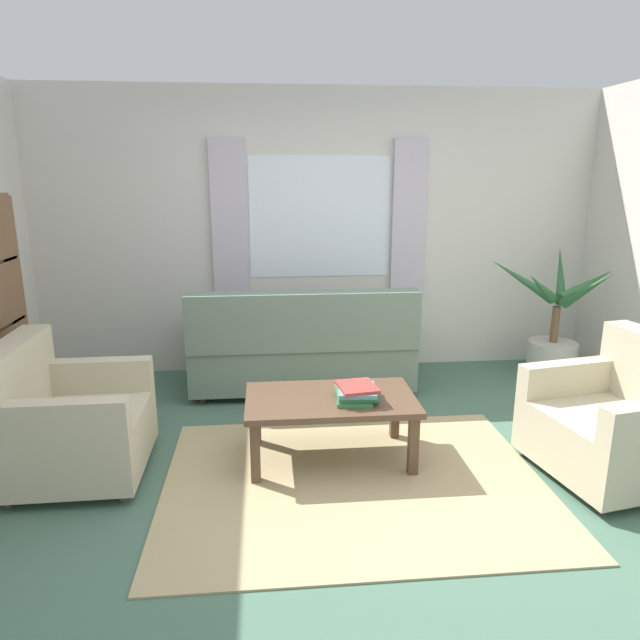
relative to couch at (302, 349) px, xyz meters
name	(u,v)px	position (x,y,z in m)	size (l,w,h in m)	color
ground_plane	(354,483)	(0.21, -1.62, -0.37)	(6.24, 6.24, 0.00)	#476B56
wall_back	(319,233)	(0.21, 0.64, 0.93)	(5.32, 0.12, 2.60)	silver
window_with_curtains	(320,218)	(0.21, 0.56, 1.08)	(1.98, 0.07, 1.40)	white
area_rug	(354,482)	(0.21, -1.62, -0.36)	(2.32, 1.78, 0.01)	tan
couch	(302,349)	(0.00, 0.00, 0.00)	(1.90, 0.82, 0.92)	slate
armchair_left	(67,423)	(-1.54, -1.35, -0.01)	(0.83, 0.85, 0.88)	#BCB293
armchair_right	(620,422)	(1.87, -1.66, -0.01)	(0.96, 0.97, 0.88)	#BCB293
coffee_table	(331,405)	(0.10, -1.30, 0.01)	(1.10, 0.64, 0.44)	brown
book_stack_on_table	(356,393)	(0.26, -1.36, 0.12)	(0.27, 0.30, 0.10)	#387F4C
potted_plant	(554,336)	(2.30, 0.04, 0.04)	(1.11, 1.16, 1.19)	#B7B2A8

